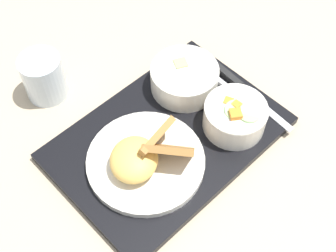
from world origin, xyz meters
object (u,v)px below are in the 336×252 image
Objects in this scene: bowl_soup at (184,77)px; plate_main at (145,158)px; spoon at (233,92)px; glass_water at (44,79)px; bowl_salad at (235,115)px; knife at (237,83)px.

bowl_soup is 0.63× the size of plate_main.
spoon is 0.35m from glass_water.
glass_water is at bearing -50.86° from bowl_salad.
plate_main reaches higher than bowl_soup.
glass_water is at bearing -77.98° from plate_main.
bowl_salad is 0.10m from knife.
bowl_salad is 0.36m from glass_water.
bowl_soup is 0.92× the size of spoon.
glass_water is at bearing -129.41° from knife.
glass_water reaches higher than knife.
plate_main is 1.45× the size of spoon.
glass_water is (0.21, -0.16, -0.00)m from bowl_soup.
glass_water is at bearing -36.24° from bowl_soup.
bowl_soup is at bearing -128.09° from knife.
bowl_soup reaches higher than spoon.
bowl_salad reaches higher than spoon.
bowl_salad is at bearing -48.35° from knife.
bowl_soup is (0.02, -0.12, -0.00)m from bowl_salad.
knife is 2.34× the size of glass_water.
bowl_soup is 0.19m from plate_main.
bowl_soup is at bearing -82.71° from bowl_salad.
knife is at bearing 145.59° from bowl_soup.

